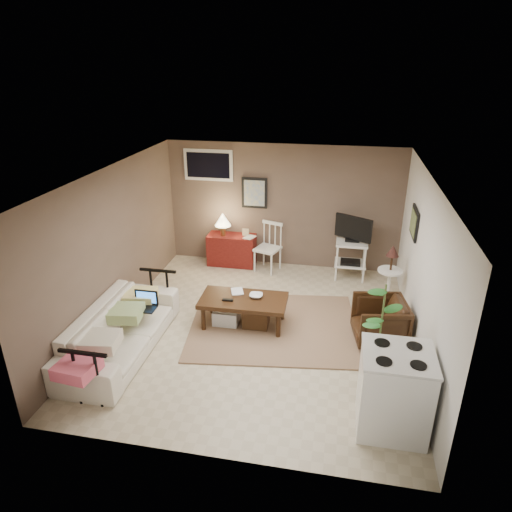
% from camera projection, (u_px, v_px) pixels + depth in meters
% --- Properties ---
extents(floor, '(5.00, 5.00, 0.00)m').
position_uv_depth(floor, '(259.00, 329.00, 7.01)').
color(floor, '#C1B293').
rests_on(floor, ground).
extents(art_back, '(0.50, 0.03, 0.60)m').
position_uv_depth(art_back, '(254.00, 193.00, 8.76)').
color(art_back, black).
extents(art_right, '(0.03, 0.60, 0.45)m').
position_uv_depth(art_right, '(414.00, 223.00, 6.97)').
color(art_right, black).
extents(window, '(0.96, 0.03, 0.60)m').
position_uv_depth(window, '(208.00, 165.00, 8.72)').
color(window, silver).
extents(rug, '(2.78, 2.34, 0.02)m').
position_uv_depth(rug, '(273.00, 326.00, 7.07)').
color(rug, '#84684D').
rests_on(rug, floor).
extents(coffee_table, '(1.33, 0.71, 0.50)m').
position_uv_depth(coffee_table, '(243.00, 310.00, 7.01)').
color(coffee_table, '#361F0E').
rests_on(coffee_table, floor).
extents(sofa, '(0.67, 2.28, 0.89)m').
position_uv_depth(sofa, '(120.00, 323.00, 6.34)').
color(sofa, white).
rests_on(sofa, floor).
extents(sofa_pillows, '(0.44, 2.17, 0.15)m').
position_uv_depth(sofa_pillows, '(114.00, 327.00, 6.05)').
color(sofa_pillows, beige).
rests_on(sofa_pillows, sofa).
extents(sofa_end_rails, '(0.61, 2.28, 0.77)m').
position_uv_depth(sofa_end_rails, '(129.00, 328.00, 6.34)').
color(sofa_end_rails, black).
rests_on(sofa_end_rails, floor).
extents(laptop, '(0.35, 0.26, 0.24)m').
position_uv_depth(laptop, '(145.00, 303.00, 6.60)').
color(laptop, black).
rests_on(laptop, sofa).
extents(red_console, '(0.94, 0.42, 1.08)m').
position_uv_depth(red_console, '(231.00, 247.00, 9.08)').
color(red_console, maroon).
rests_on(red_console, floor).
extents(spindle_chair, '(0.54, 0.54, 0.95)m').
position_uv_depth(spindle_chair, '(268.00, 249.00, 8.81)').
color(spindle_chair, silver).
rests_on(spindle_chair, floor).
extents(tv_stand, '(0.66, 0.47, 1.21)m').
position_uv_depth(tv_stand, '(352.00, 246.00, 8.41)').
color(tv_stand, silver).
rests_on(tv_stand, floor).
extents(side_table, '(0.41, 0.41, 1.09)m').
position_uv_depth(side_table, '(391.00, 269.00, 7.43)').
color(side_table, silver).
rests_on(side_table, floor).
extents(armchair, '(0.77, 0.81, 0.73)m').
position_uv_depth(armchair, '(380.00, 319.00, 6.58)').
color(armchair, black).
rests_on(armchair, floor).
extents(potted_plant, '(0.38, 0.38, 1.50)m').
position_uv_depth(potted_plant, '(380.00, 336.00, 5.42)').
color(potted_plant, gray).
rests_on(potted_plant, floor).
extents(stove, '(0.76, 0.71, 0.99)m').
position_uv_depth(stove, '(394.00, 391.00, 4.98)').
color(stove, white).
rests_on(stove, floor).
extents(bowl, '(0.20, 0.06, 0.20)m').
position_uv_depth(bowl, '(256.00, 291.00, 6.93)').
color(bowl, '#361F0E').
rests_on(bowl, coffee_table).
extents(book_table, '(0.18, 0.08, 0.25)m').
position_uv_depth(book_table, '(231.00, 285.00, 7.06)').
color(book_table, '#361F0E').
rests_on(book_table, coffee_table).
extents(book_console, '(0.17, 0.09, 0.24)m').
position_uv_depth(book_console, '(246.00, 231.00, 8.85)').
color(book_console, '#361F0E').
rests_on(book_console, red_console).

